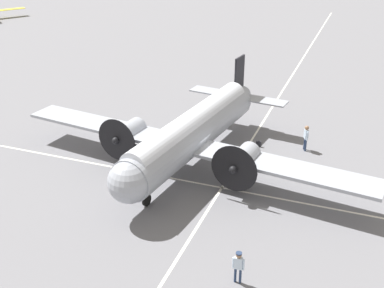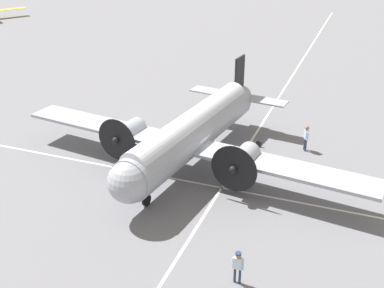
{
  "view_description": "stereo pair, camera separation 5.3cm",
  "coord_description": "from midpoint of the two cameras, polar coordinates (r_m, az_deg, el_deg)",
  "views": [
    {
      "loc": [
        -9.95,
        26.35,
        15.06
      ],
      "look_at": [
        0.0,
        0.0,
        1.6
      ],
      "focal_mm": 45.0,
      "sensor_mm": 36.0,
      "label": 1
    },
    {
      "loc": [
        -10.0,
        26.33,
        15.06
      ],
      "look_at": [
        0.0,
        0.0,
        1.6
      ],
      "focal_mm": 45.0,
      "sensor_mm": 36.0,
      "label": 2
    }
  ],
  "objects": [
    {
      "name": "apron_line_northsouth",
      "position": [
        31.2,
        4.72,
        -3.4
      ],
      "size": [
        0.16,
        120.0,
        0.01
      ],
      "color": "silver",
      "rests_on": "ground_plane"
    },
    {
      "name": "ground_plane",
      "position": [
        31.94,
        0.05,
        -2.58
      ],
      "size": [
        300.0,
        300.0,
        0.0
      ],
      "primitive_type": "plane",
      "color": "slate"
    },
    {
      "name": "apron_line_eastwest",
      "position": [
        30.29,
        -1.32,
        -4.27
      ],
      "size": [
        120.0,
        0.16,
        0.01
      ],
      "color": "silver",
      "rests_on": "ground_plane"
    },
    {
      "name": "crew_foreground",
      "position": [
        22.09,
        5.53,
        -13.97
      ],
      "size": [
        0.56,
        0.29,
        1.66
      ],
      "rotation": [
        0.0,
        0.0,
        3.18
      ],
      "color": "navy",
      "rests_on": "ground_plane"
    },
    {
      "name": "passenger_boarding",
      "position": [
        34.45,
        13.42,
        0.99
      ],
      "size": [
        0.37,
        0.59,
        1.87
      ],
      "rotation": [
        0.0,
        0.0,
        2.02
      ],
      "color": "navy",
      "rests_on": "ground_plane"
    },
    {
      "name": "airliner_main",
      "position": [
        30.53,
        -0.32,
        1.16
      ],
      "size": [
        24.13,
        16.58,
        5.58
      ],
      "rotation": [
        0.0,
        0.0,
        1.44
      ],
      "color": "#9399A3",
      "rests_on": "ground_plane"
    },
    {
      "name": "suitcase_near_door",
      "position": [
        34.75,
        7.95,
        -0.0
      ],
      "size": [
        0.36,
        0.13,
        0.46
      ],
      "color": "#232328",
      "rests_on": "ground_plane"
    }
  ]
}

